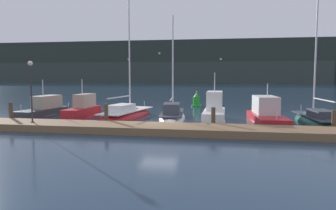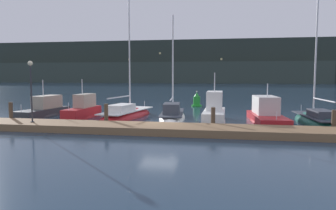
{
  "view_description": "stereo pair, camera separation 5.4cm",
  "coord_description": "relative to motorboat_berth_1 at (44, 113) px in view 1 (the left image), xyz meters",
  "views": [
    {
      "loc": [
        4.48,
        -21.48,
        3.59
      ],
      "look_at": [
        0.0,
        3.57,
        1.2
      ],
      "focal_mm": 35.0,
      "sensor_mm": 36.0,
      "label": 1
    },
    {
      "loc": [
        4.53,
        -21.47,
        3.59
      ],
      "look_at": [
        0.0,
        3.57,
        1.2
      ],
      "focal_mm": 35.0,
      "sensor_mm": 36.0,
      "label": 2
    }
  ],
  "objects": [
    {
      "name": "ground_plane",
      "position": [
        11.01,
        -4.18,
        -0.29
      ],
      "size": [
        400.0,
        400.0,
        0.0
      ],
      "primitive_type": "plane",
      "color": "#1E3347"
    },
    {
      "name": "dock",
      "position": [
        11.01,
        -6.01,
        -0.06
      ],
      "size": [
        29.13,
        2.8,
        0.45
      ],
      "primitive_type": "cube",
      "color": "brown",
      "rests_on": "ground"
    },
    {
      "name": "dock_lamppost",
      "position": [
        2.96,
        -6.27,
        2.85
      ],
      "size": [
        0.32,
        0.32,
        4.01
      ],
      "color": "#2D2D33",
      "rests_on": "dock"
    },
    {
      "name": "motorboat_berth_2",
      "position": [
        3.81,
        -0.49,
        0.11
      ],
      "size": [
        1.75,
        5.05,
        3.66
      ],
      "color": "red",
      "rests_on": "ground"
    },
    {
      "name": "sailboat_berth_7",
      "position": [
        21.9,
        -0.79,
        -0.19
      ],
      "size": [
        2.7,
        7.69,
        11.74
      ],
      "color": "#195647",
      "rests_on": "ground"
    },
    {
      "name": "motorboat_berth_6",
      "position": [
        18.52,
        -0.17,
        0.07
      ],
      "size": [
        2.91,
        7.14,
        3.37
      ],
      "color": "red",
      "rests_on": "ground"
    },
    {
      "name": "mooring_pile_0",
      "position": [
        0.03,
        -4.36,
        0.5
      ],
      "size": [
        0.28,
        0.28,
        1.57
      ],
      "primitive_type": "cylinder",
      "color": "#4C3D2D",
      "rests_on": "ground"
    },
    {
      "name": "motorboat_berth_5",
      "position": [
        14.6,
        -0.58,
        0.19
      ],
      "size": [
        1.72,
        5.73,
        4.18
      ],
      "color": "white",
      "rests_on": "ground"
    },
    {
      "name": "mooring_pile_1",
      "position": [
        7.35,
        -4.36,
        0.49
      ],
      "size": [
        0.28,
        0.28,
        1.57
      ],
      "primitive_type": "cylinder",
      "color": "#4C3D2D",
      "rests_on": "ground"
    },
    {
      "name": "mooring_pile_3",
      "position": [
        22.0,
        -4.36,
        0.43
      ],
      "size": [
        0.28,
        0.28,
        1.43
      ],
      "primitive_type": "cylinder",
      "color": "#4C3D2D",
      "rests_on": "ground"
    },
    {
      "name": "mooring_pile_2",
      "position": [
        14.67,
        -4.36,
        0.44
      ],
      "size": [
        0.28,
        0.28,
        1.46
      ],
      "primitive_type": "cylinder",
      "color": "#4C3D2D",
      "rests_on": "ground"
    },
    {
      "name": "channel_buoy",
      "position": [
        12.2,
        10.91,
        0.34
      ],
      "size": [
        1.16,
        1.16,
        1.74
      ],
      "color": "green",
      "rests_on": "ground"
    },
    {
      "name": "hillside_backdrop",
      "position": [
        6.76,
        118.6,
        8.07
      ],
      "size": [
        240.0,
        23.0,
        18.16
      ],
      "color": "#28332D",
      "rests_on": "ground"
    },
    {
      "name": "sailboat_berth_3",
      "position": [
        7.3,
        0.36,
        -0.17
      ],
      "size": [
        3.57,
        8.41,
        12.9
      ],
      "color": "red",
      "rests_on": "ground"
    },
    {
      "name": "sailboat_berth_4",
      "position": [
        11.16,
        0.56,
        -0.15
      ],
      "size": [
        2.88,
        7.75,
        9.04
      ],
      "color": "white",
      "rests_on": "ground"
    },
    {
      "name": "motorboat_berth_1",
      "position": [
        0.0,
        0.0,
        0.0
      ],
      "size": [
        2.56,
        6.29,
        3.69
      ],
      "color": "#2D3338",
      "rests_on": "ground"
    }
  ]
}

